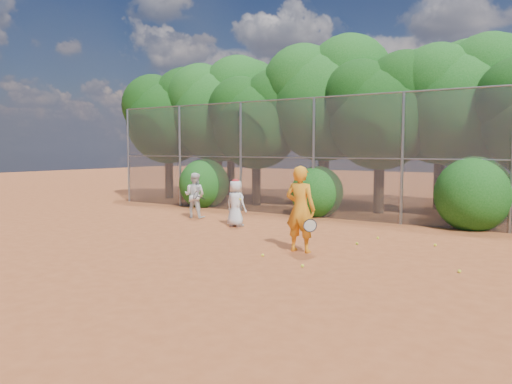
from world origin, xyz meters
The scene contains 23 objects.
ground centered at (0.00, 0.00, 0.00)m, with size 80.00×80.00×0.00m, color #A24C24.
fence_back centered at (-0.12, 6.00, 2.05)m, with size 20.05×0.09×4.03m.
tree_0 centered at (-9.44, 8.04, 3.93)m, with size 4.38×3.81×6.00m.
tree_1 centered at (-6.94, 8.54, 4.16)m, with size 4.64×4.03×6.35m.
tree_2 centered at (-4.45, 7.83, 3.58)m, with size 3.99×3.47×5.47m.
tree_3 centered at (-1.94, 8.84, 4.40)m, with size 4.89×4.26×6.70m.
tree_4 centered at (0.55, 8.24, 3.76)m, with size 4.19×3.64×5.73m.
tree_5 centered at (3.06, 9.04, 4.05)m, with size 4.51×3.92×6.17m.
tree_9 centered at (-7.94, 10.84, 4.34)m, with size 4.83×4.20×6.62m.
tree_10 centered at (-2.93, 11.05, 4.63)m, with size 5.15×4.48×7.06m.
tree_11 centered at (2.06, 10.64, 4.16)m, with size 4.64×4.03×6.35m.
bush_0 centered at (-6.00, 6.30, 1.00)m, with size 2.00×2.00×2.00m, color #144E13.
bush_1 centered at (-1.00, 6.30, 0.90)m, with size 1.80×1.80×1.80m, color #144E13.
bush_2 centered at (4.00, 6.30, 1.10)m, with size 2.20×2.20×2.20m, color #144E13.
player_yellow centered at (1.39, 0.69, 0.97)m, with size 0.88×0.56×1.93m.
player_teen centered at (-1.94, 2.84, 0.70)m, with size 0.70×0.48×1.41m.
player_white centered at (-4.17, 3.58, 0.75)m, with size 0.89×0.79×1.51m.
ball_0 centered at (2.15, 2.15, 0.03)m, with size 0.07×0.07×0.07m, color yellow.
ball_1 centered at (2.30, 3.17, 0.03)m, with size 0.07×0.07×0.07m, color yellow.
ball_2 centered at (2.14, -0.60, 0.03)m, with size 0.07×0.07×0.07m, color yellow.
ball_3 centered at (4.79, 0.63, 0.03)m, with size 0.07×0.07×0.07m, color yellow.
ball_4 centered at (0.97, -0.22, 0.03)m, with size 0.07×0.07×0.07m, color yellow.
ball_5 centered at (3.77, 3.00, 0.03)m, with size 0.07×0.07×0.07m, color yellow.
Camera 1 is at (6.66, -9.06, 2.31)m, focal length 35.00 mm.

